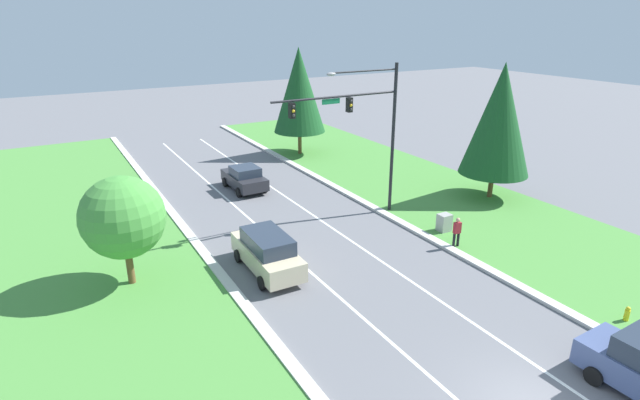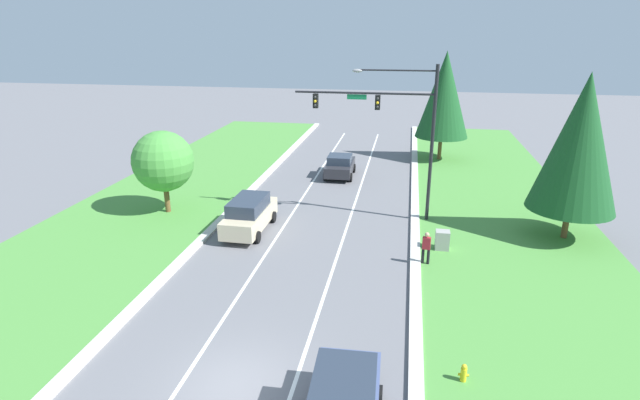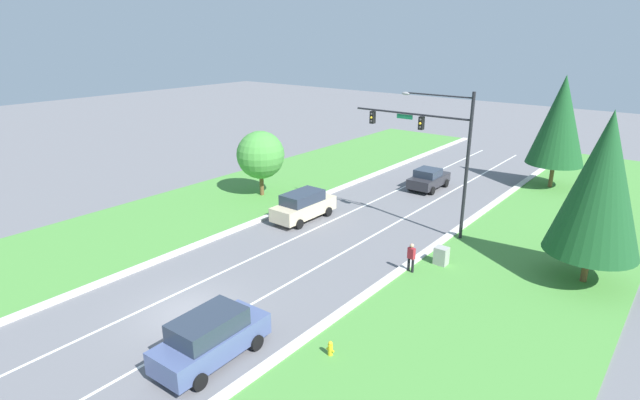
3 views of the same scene
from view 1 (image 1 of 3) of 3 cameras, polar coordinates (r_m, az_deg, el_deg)
The scene contains 10 objects.
lane_stripe_inner_right at distance 19.27m, azimuth 27.01°, elevation -18.87°, with size 0.14×81.00×0.01m.
traffic_signal_mast at distance 28.63m, azimuth 5.06°, elevation 9.08°, with size 7.95×0.41×8.99m.
champagne_suv at distance 23.80m, azimuth -6.05°, elevation -5.91°, with size 2.10×4.93×1.96m.
charcoal_sedan at distance 35.11m, azimuth -8.62°, elevation 2.50°, with size 2.17×4.20×1.70m.
utility_cabinet at distance 28.86m, azimuth 14.01°, elevation -2.59°, with size 0.70×0.60×1.07m.
pedestrian at distance 26.95m, azimuth 15.38°, elevation -3.47°, with size 0.41×0.27×1.69m.
fire_hydrant at distance 23.68m, azimuth 31.65°, elevation -11.09°, with size 0.34×0.20×0.70m.
conifer_near_right_tree at distance 33.96m, azimuth 19.78°, elevation 8.65°, with size 4.44×4.44×8.84m.
oak_near_left_tree at distance 23.23m, azimuth -21.61°, elevation -1.87°, with size 3.65×3.65×5.11m.
conifer_far_right_tree at distance 42.97m, azimuth -2.41°, elevation 12.43°, with size 4.40×4.40×9.08m.
Camera 1 is at (-11.87, -7.22, 11.51)m, focal length 28.00 mm.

